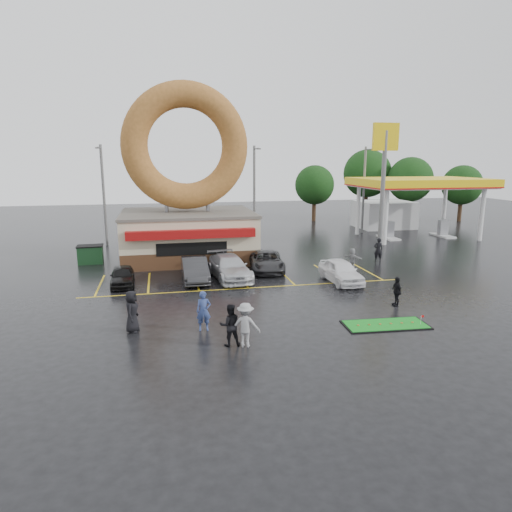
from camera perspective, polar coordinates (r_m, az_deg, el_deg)
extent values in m
plane|color=black|center=(24.83, 0.52, -6.16)|extent=(120.00, 120.00, 0.00)
cube|color=#472B19|center=(36.80, -8.41, 0.71)|extent=(10.00, 8.00, 1.20)
cube|color=beige|center=(36.50, -8.49, 3.40)|extent=(10.00, 8.00, 2.30)
cube|color=#59544C|center=(36.33, -8.55, 5.35)|extent=(10.20, 8.20, 0.20)
cube|color=maroon|center=(32.22, -8.03, 2.72)|extent=(9.00, 0.60, 0.60)
cylinder|color=slate|center=(36.20, -11.13, 6.35)|extent=(0.30, 0.30, 1.20)
cylinder|color=slate|center=(36.38, -6.06, 6.54)|extent=(0.30, 0.30, 1.20)
torus|color=brown|center=(36.11, -8.81, 13.41)|extent=(9.60, 2.00, 9.60)
cylinder|color=silver|center=(43.32, 15.90, 4.63)|extent=(0.40, 0.40, 5.00)
cylinder|color=silver|center=(48.76, 26.40, 4.61)|extent=(0.40, 0.40, 5.00)
cylinder|color=silver|center=(48.67, 12.63, 5.57)|extent=(0.40, 0.40, 5.00)
cylinder|color=silver|center=(53.58, 22.47, 5.52)|extent=(0.40, 0.40, 5.00)
cube|color=silver|center=(48.15, 19.76, 8.37)|extent=(12.00, 8.00, 0.50)
cube|color=yellow|center=(48.13, 19.79, 8.73)|extent=(12.30, 8.30, 0.70)
cube|color=#99999E|center=(47.09, 16.26, 3.20)|extent=(0.90, 0.60, 1.60)
cube|color=#99999E|center=(50.18, 22.34, 3.30)|extent=(0.90, 0.60, 1.60)
cube|color=silver|center=(54.54, 15.66, 5.02)|extent=(6.00, 5.00, 3.00)
cylinder|color=slate|center=(39.51, 15.53, 7.62)|extent=(0.36, 0.36, 10.00)
cube|color=yellow|center=(39.45, 15.91, 14.14)|extent=(2.20, 0.30, 2.20)
cylinder|color=slate|center=(43.44, -18.49, 7.14)|extent=(0.24, 0.24, 9.00)
cylinder|color=slate|center=(42.33, -19.02, 12.69)|extent=(0.12, 2.00, 0.12)
cube|color=slate|center=(41.34, -19.19, 12.64)|extent=(0.40, 0.18, 0.12)
cylinder|color=slate|center=(45.07, -0.22, 7.91)|extent=(0.24, 0.24, 9.00)
cylinder|color=slate|center=(43.99, 0.05, 13.28)|extent=(0.12, 2.00, 0.12)
cube|color=slate|center=(43.01, 0.33, 13.25)|extent=(0.40, 0.18, 0.12)
cylinder|color=slate|center=(49.82, 13.32, 7.99)|extent=(0.24, 0.24, 9.00)
cylinder|color=slate|center=(48.82, 14.07, 12.81)|extent=(0.12, 2.00, 0.12)
cube|color=slate|center=(47.92, 14.60, 12.75)|extent=(0.40, 0.18, 0.12)
cylinder|color=#332114|center=(61.78, 18.50, 5.57)|extent=(0.50, 0.50, 2.88)
sphere|color=black|center=(61.51, 18.74, 9.05)|extent=(5.60, 5.60, 5.60)
cylinder|color=#332114|center=(63.41, 24.11, 5.13)|extent=(0.50, 0.50, 2.52)
sphere|color=black|center=(63.15, 24.37, 8.09)|extent=(4.90, 4.90, 4.90)
cylinder|color=#332114|center=(63.43, 13.55, 6.17)|extent=(0.50, 0.50, 3.24)
sphere|color=black|center=(63.16, 13.74, 9.99)|extent=(6.30, 6.30, 6.30)
cylinder|color=#332114|center=(58.60, 7.25, 5.60)|extent=(0.50, 0.50, 2.52)
sphere|color=black|center=(58.33, 7.33, 8.81)|extent=(4.90, 4.90, 4.90)
imported|color=black|center=(29.66, -16.35, -2.40)|extent=(1.59, 3.62, 1.21)
imported|color=#2A2A2C|center=(29.73, -7.65, -1.69)|extent=(1.61, 4.57, 1.50)
imported|color=#B8B9BE|center=(30.07, -3.35, -1.42)|extent=(2.78, 5.48, 1.53)
imported|color=#2B2A2D|center=(32.19, 1.31, -0.64)|extent=(2.92, 5.19, 1.37)
imported|color=white|center=(29.61, 10.57, -1.87)|extent=(1.87, 4.38, 1.47)
imported|color=navy|center=(21.19, -6.56, -6.84)|extent=(0.69, 0.47, 1.86)
imported|color=black|center=(19.43, -3.28, -8.60)|extent=(0.89, 0.70, 1.83)
imported|color=gray|center=(19.29, -1.33, -8.61)|extent=(1.40, 1.06, 1.91)
imported|color=black|center=(21.61, -15.26, -6.70)|extent=(0.81, 1.06, 1.94)
imported|color=black|center=(25.69, 17.16, -4.23)|extent=(0.43, 0.95, 1.58)
imported|color=#969698|center=(33.34, 11.94, -0.33)|extent=(1.24, 1.37, 1.52)
imported|color=black|center=(36.11, 15.04, 0.73)|extent=(0.77, 0.61, 1.86)
cube|color=#1B4824|center=(36.65, -19.98, 0.14)|extent=(1.87, 1.30, 1.30)
cube|color=black|center=(22.79, 15.88, -8.28)|extent=(4.09, 1.96, 0.05)
cube|color=#168520|center=(22.78, 15.89, -8.21)|extent=(3.90, 1.77, 0.03)
cylinder|color=silver|center=(23.19, 19.92, -7.54)|extent=(0.02, 0.02, 0.45)
cube|color=red|center=(23.17, 20.10, -7.10)|extent=(0.14, 0.01, 0.10)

